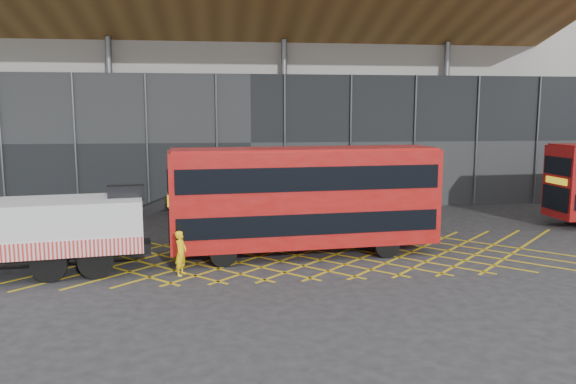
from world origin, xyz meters
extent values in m
plane|color=#262628|center=(0.00, 0.00, 0.00)|extent=(120.00, 120.00, 0.00)
cube|color=gold|center=(-4.80, 0.00, 0.01)|extent=(7.16, 7.16, 0.01)
cube|color=gold|center=(-4.80, 0.00, 0.01)|extent=(7.16, 7.16, 0.01)
cube|color=gold|center=(-3.20, 0.00, 0.01)|extent=(7.16, 7.16, 0.01)
cube|color=gold|center=(-3.20, 0.00, 0.01)|extent=(7.16, 7.16, 0.01)
cube|color=gold|center=(-1.60, 0.00, 0.01)|extent=(7.16, 7.16, 0.01)
cube|color=gold|center=(-1.60, 0.00, 0.01)|extent=(7.16, 7.16, 0.01)
cube|color=gold|center=(0.00, 0.00, 0.01)|extent=(7.16, 7.16, 0.01)
cube|color=gold|center=(0.00, 0.00, 0.01)|extent=(7.16, 7.16, 0.01)
cube|color=gold|center=(1.60, 0.00, 0.01)|extent=(7.16, 7.16, 0.01)
cube|color=gold|center=(1.60, 0.00, 0.01)|extent=(7.16, 7.16, 0.01)
cube|color=gold|center=(3.20, 0.00, 0.01)|extent=(7.16, 7.16, 0.01)
cube|color=gold|center=(3.20, 0.00, 0.01)|extent=(7.16, 7.16, 0.01)
cube|color=gold|center=(4.80, 0.00, 0.01)|extent=(7.16, 7.16, 0.01)
cube|color=gold|center=(4.80, 0.00, 0.01)|extent=(7.16, 7.16, 0.01)
cube|color=gold|center=(6.40, 0.00, 0.01)|extent=(7.16, 7.16, 0.01)
cube|color=gold|center=(6.40, 0.00, 0.01)|extent=(7.16, 7.16, 0.01)
cube|color=gold|center=(8.00, 0.00, 0.01)|extent=(7.16, 7.16, 0.01)
cube|color=gold|center=(8.00, 0.00, 0.01)|extent=(7.16, 7.16, 0.01)
cube|color=gold|center=(9.60, 0.00, 0.01)|extent=(7.16, 7.16, 0.01)
cube|color=gold|center=(9.60, 0.00, 0.01)|extent=(7.16, 7.16, 0.01)
cube|color=gold|center=(11.20, 0.00, 0.01)|extent=(7.16, 7.16, 0.01)
cube|color=gold|center=(11.20, 0.00, 0.01)|extent=(7.16, 7.16, 0.01)
cube|color=gold|center=(12.80, 0.00, 0.01)|extent=(7.16, 7.16, 0.01)
cube|color=gold|center=(12.80, 0.00, 0.01)|extent=(7.16, 7.16, 0.01)
cube|color=gray|center=(2.00, 19.00, 9.00)|extent=(55.00, 14.00, 18.00)
cube|color=black|center=(2.00, 11.70, 4.00)|extent=(55.00, 0.80, 8.00)
cylinder|color=#595B60|center=(-6.00, 11.50, 5.00)|extent=(0.36, 0.36, 10.00)
cylinder|color=#595B60|center=(4.00, 11.50, 5.00)|extent=(0.36, 0.36, 10.00)
cylinder|color=#595B60|center=(14.00, 11.50, 5.00)|extent=(0.36, 0.36, 10.00)
cube|color=black|center=(-7.62, -1.60, 0.76)|extent=(10.37, 2.61, 0.38)
cube|color=silver|center=(-6.11, -1.38, 1.79)|extent=(7.06, 3.69, 1.74)
cube|color=red|center=(-5.90, -2.75, 1.14)|extent=(6.67, 1.07, 0.60)
cube|color=black|center=(-3.32, -0.96, 2.82)|extent=(1.37, 0.73, 0.54)
cube|color=black|center=(-2.24, -0.80, 2.28)|extent=(2.41, 0.73, 1.17)
cylinder|color=black|center=(-4.22, -2.25, 0.60)|extent=(1.24, 0.55, 1.19)
cylinder|color=black|center=(-4.56, 0.01, 0.60)|extent=(1.24, 0.55, 1.19)
cube|color=#9E0F0C|center=(3.50, 0.07, 2.39)|extent=(10.87, 3.41, 3.77)
cube|color=black|center=(3.50, 0.07, 1.51)|extent=(10.45, 3.43, 0.83)
cube|color=black|center=(3.50, 0.07, 3.26)|extent=(10.45, 3.43, 0.92)
cube|color=black|center=(-1.85, -0.40, 1.56)|extent=(0.25, 2.18, 1.26)
cube|color=black|center=(-1.85, -0.40, 3.26)|extent=(0.25, 2.18, 0.92)
cube|color=yellow|center=(-1.86, -0.40, 2.48)|extent=(0.21, 1.73, 0.34)
cube|color=#9E0F0C|center=(3.50, 0.07, 4.31)|extent=(10.64, 3.19, 0.12)
cylinder|color=black|center=(0.21, -1.32, 0.51)|extent=(1.03, 0.38, 1.01)
cylinder|color=black|center=(0.01, 0.85, 0.51)|extent=(1.03, 0.38, 1.01)
cylinder|color=black|center=(6.70, -0.74, 0.51)|extent=(1.03, 0.38, 1.01)
cylinder|color=black|center=(6.50, 1.43, 0.51)|extent=(1.03, 0.38, 1.01)
cube|color=black|center=(16.86, 4.03, 1.49)|extent=(0.11, 2.09, 1.21)
cube|color=black|center=(16.86, 4.03, 3.12)|extent=(0.11, 2.09, 0.89)
cube|color=yellow|center=(16.85, 4.03, 2.38)|extent=(0.10, 1.67, 0.33)
cylinder|color=black|center=(18.72, 5.12, 0.49)|extent=(0.98, 0.31, 0.97)
imported|color=yellow|center=(-1.30, -2.23, 0.80)|extent=(0.56, 0.68, 1.60)
camera|label=1|loc=(0.10, -21.96, 5.73)|focal=35.00mm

